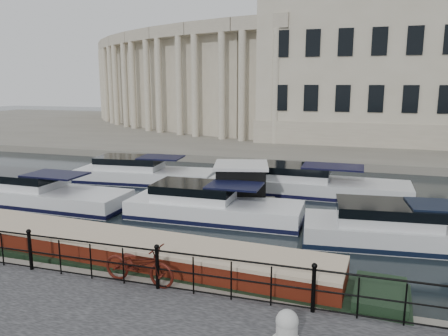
# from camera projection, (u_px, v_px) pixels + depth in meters

# --- Properties ---
(ground_plane) EXTENTS (160.00, 160.00, 0.00)m
(ground_plane) POSITION_uv_depth(u_px,v_px,m) (190.00, 273.00, 13.65)
(ground_plane) COLOR black
(ground_plane) RESTS_ON ground
(far_bank) EXTENTS (120.00, 42.00, 0.55)m
(far_bank) POSITION_uv_depth(u_px,v_px,m) (315.00, 132.00, 50.16)
(far_bank) COLOR #6B665B
(far_bank) RESTS_ON ground_plane
(railing) EXTENTS (24.14, 0.14, 1.22)m
(railing) POSITION_uv_depth(u_px,v_px,m) (157.00, 265.00, 11.31)
(railing) COLOR black
(railing) RESTS_ON near_quay
(civic_building) EXTENTS (53.55, 31.84, 16.85)m
(civic_building) POSITION_uv_depth(u_px,v_px,m) (303.00, 71.00, 45.12)
(civic_building) COLOR #ADA38C
(civic_building) RESTS_ON far_bank
(bicycle) EXTENTS (2.15, 0.90, 1.10)m
(bicycle) POSITION_uv_depth(u_px,v_px,m) (139.00, 264.00, 11.60)
(bicycle) COLOR #44120C
(bicycle) RESTS_ON near_quay
(mooring_bollard) EXTENTS (0.63, 0.63, 0.71)m
(mooring_bollard) POSITION_uv_depth(u_px,v_px,m) (287.00, 327.00, 9.01)
(mooring_bollard) COLOR #B3B4AF
(mooring_bollard) RESTS_ON near_quay
(narrowboat) EXTENTS (15.89, 3.13, 1.58)m
(narrowboat) POSITION_uv_depth(u_px,v_px,m) (134.00, 264.00, 13.44)
(narrowboat) COLOR black
(narrowboat) RESTS_ON ground_plane
(harbour_hut) EXTENTS (3.94, 3.53, 2.21)m
(harbour_hut) POSITION_uv_depth(u_px,v_px,m) (241.00, 188.00, 20.60)
(harbour_hut) COLOR #6B665B
(harbour_hut) RESTS_ON ground_plane
(cabin_cruisers) EXTENTS (25.56, 9.61, 1.99)m
(cabin_cruisers) POSITION_uv_depth(u_px,v_px,m) (210.00, 196.00, 21.36)
(cabin_cruisers) COLOR silver
(cabin_cruisers) RESTS_ON ground_plane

